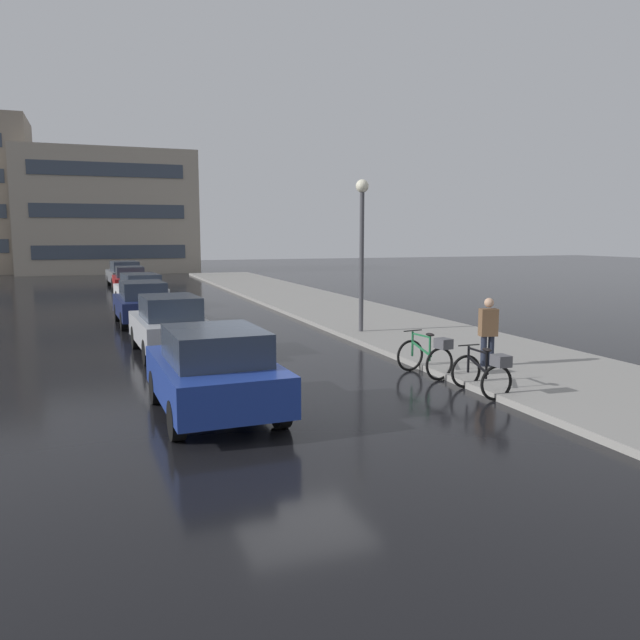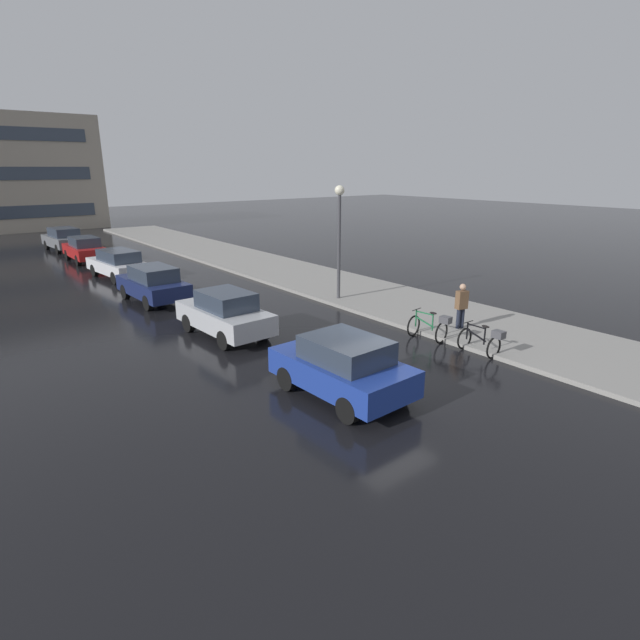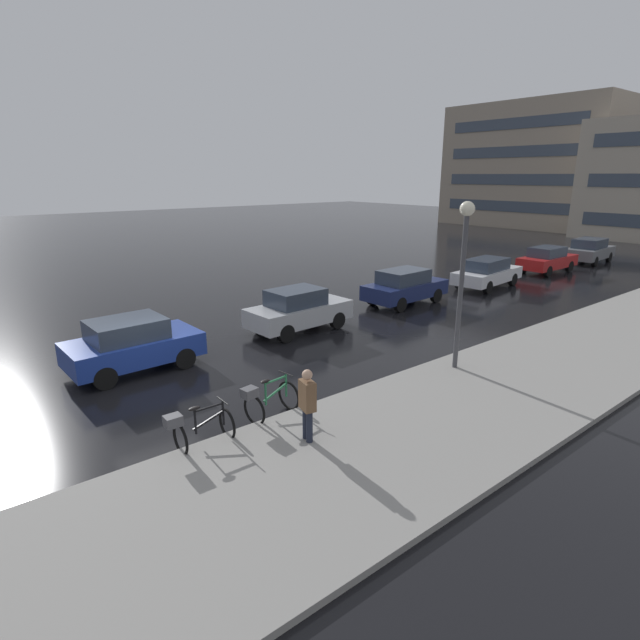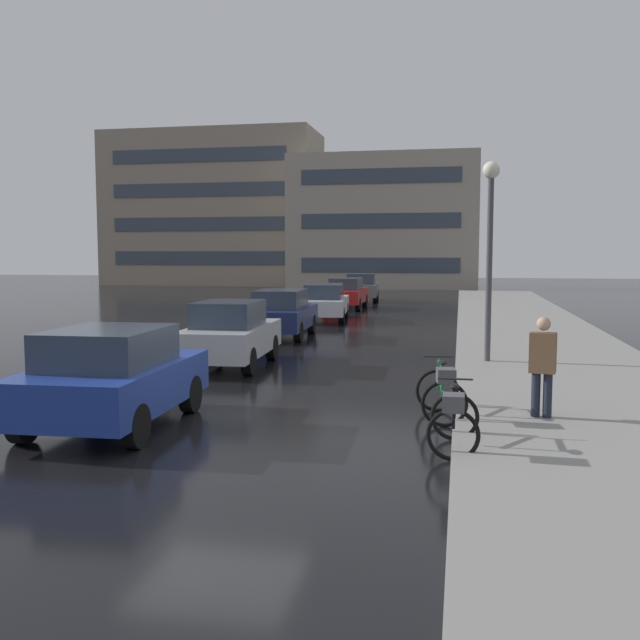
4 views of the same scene
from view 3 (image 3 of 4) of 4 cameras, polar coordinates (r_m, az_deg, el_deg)
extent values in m
plane|color=black|center=(14.45, -17.45, -7.19)|extent=(140.00, 140.00, 0.00)
cube|color=gray|center=(16.87, 25.54, -4.41)|extent=(4.80, 60.00, 0.14)
torus|color=black|center=(11.28, -10.56, -11.58)|extent=(0.71, 0.07, 0.71)
torus|color=black|center=(10.90, -15.66, -12.98)|extent=(0.71, 0.07, 0.71)
cube|color=black|center=(10.88, -14.06, -11.24)|extent=(0.04, 0.04, 0.56)
cube|color=black|center=(11.12, -11.01, -10.42)|extent=(0.04, 0.04, 0.55)
cube|color=black|center=(10.89, -12.59, -9.71)|extent=(0.04, 0.64, 0.04)
cube|color=black|center=(11.01, -12.63, -11.12)|extent=(0.04, 0.73, 0.26)
ellipsoid|color=black|center=(10.75, -14.17, -9.78)|extent=(0.14, 0.26, 0.07)
cylinder|color=black|center=(10.99, -11.09, -9.04)|extent=(0.50, 0.03, 0.03)
cube|color=#4C4C51|center=(10.65, -16.45, -10.99)|extent=(0.28, 0.34, 0.22)
torus|color=black|center=(12.37, -3.59, -8.60)|extent=(0.75, 0.16, 0.75)
torus|color=black|center=(11.74, -7.52, -10.16)|extent=(0.75, 0.16, 0.75)
cube|color=#237042|center=(11.82, -6.23, -8.39)|extent=(0.04, 0.04, 0.57)
cube|color=#237042|center=(12.20, -3.90, -7.46)|extent=(0.04, 0.04, 0.58)
cube|color=#237042|center=(11.91, -5.07, -6.83)|extent=(0.13, 0.65, 0.04)
cube|color=#237042|center=(12.02, -5.13, -8.22)|extent=(0.14, 0.74, 0.27)
ellipsoid|color=black|center=(11.69, -6.28, -6.98)|extent=(0.17, 0.28, 0.07)
cylinder|color=black|center=(12.08, -3.92, -6.11)|extent=(0.50, 0.10, 0.03)
cube|color=#4C4C51|center=(11.47, -8.07, -8.23)|extent=(0.32, 0.38, 0.22)
cube|color=navy|center=(15.65, -20.50, -3.07)|extent=(2.04, 3.79, 0.68)
cube|color=#2D3847|center=(15.42, -21.24, -0.98)|extent=(1.64, 2.09, 0.57)
cylinder|color=black|center=(16.91, -17.78, -2.62)|extent=(0.24, 0.65, 0.64)
cylinder|color=black|center=(15.43, -15.23, -4.22)|extent=(0.24, 0.65, 0.64)
cylinder|color=black|center=(16.22, -25.27, -4.23)|extent=(0.24, 0.65, 0.64)
cylinder|color=black|center=(14.67, -23.38, -6.10)|extent=(0.24, 0.65, 0.64)
cube|color=#B2B5BA|center=(18.39, -2.38, 0.77)|extent=(1.90, 4.03, 0.68)
cube|color=#2D3847|center=(18.13, -2.79, 2.62)|extent=(1.49, 2.03, 0.60)
cylinder|color=black|center=(19.79, -1.02, 0.89)|extent=(0.25, 0.65, 0.64)
cylinder|color=black|center=(18.72, 1.98, -0.02)|extent=(0.25, 0.65, 0.64)
cylinder|color=black|center=(18.35, -6.81, -0.46)|extent=(0.25, 0.65, 0.64)
cylinder|color=black|center=(17.19, -3.93, -1.54)|extent=(0.25, 0.65, 0.64)
cube|color=navy|center=(22.57, 9.71, 3.45)|extent=(1.92, 4.12, 0.65)
cube|color=#2D3847|center=(22.32, 9.52, 4.94)|extent=(1.53, 2.25, 0.59)
cylinder|color=black|center=(24.07, 10.15, 3.43)|extent=(0.25, 0.65, 0.64)
cylinder|color=black|center=(23.17, 13.12, 2.76)|extent=(0.25, 0.65, 0.64)
cylinder|color=black|center=(22.21, 6.08, 2.52)|extent=(0.25, 0.65, 0.64)
cylinder|color=black|center=(21.23, 9.13, 1.76)|extent=(0.25, 0.65, 0.64)
cube|color=silver|center=(27.00, 18.56, 4.87)|extent=(2.16, 4.50, 0.60)
cube|color=#2D3847|center=(26.75, 18.50, 6.06)|extent=(1.65, 2.54, 0.57)
cylinder|color=black|center=(28.58, 18.40, 4.87)|extent=(0.28, 0.66, 0.64)
cylinder|color=black|center=(27.94, 21.17, 4.35)|extent=(0.28, 0.66, 0.64)
cylinder|color=black|center=(26.24, 15.67, 4.14)|extent=(0.28, 0.66, 0.64)
cylinder|color=black|center=(25.54, 18.62, 3.57)|extent=(0.28, 0.66, 0.64)
cube|color=#AD1919|center=(32.46, 24.54, 6.09)|extent=(1.71, 4.18, 0.64)
cube|color=#2D3847|center=(32.22, 24.53, 7.11)|extent=(1.40, 2.16, 0.56)
cylinder|color=black|center=(33.98, 24.36, 5.96)|extent=(0.22, 0.64, 0.64)
cylinder|color=black|center=(33.36, 26.62, 5.51)|extent=(0.22, 0.64, 0.64)
cylinder|color=black|center=(31.71, 22.22, 5.55)|extent=(0.22, 0.64, 0.64)
cylinder|color=black|center=(31.04, 24.60, 5.07)|extent=(0.22, 0.64, 0.64)
cube|color=slate|center=(37.41, 28.42, 6.80)|extent=(2.17, 4.31, 0.67)
cube|color=#2D3847|center=(37.17, 28.46, 7.73)|extent=(1.69, 2.42, 0.59)
cylinder|color=black|center=(38.93, 27.84, 6.67)|extent=(0.27, 0.66, 0.64)
cylinder|color=black|center=(38.44, 30.13, 6.25)|extent=(0.27, 0.66, 0.64)
cylinder|color=black|center=(36.51, 26.47, 6.32)|extent=(0.27, 0.66, 0.64)
cylinder|color=black|center=(35.98, 28.89, 5.88)|extent=(0.27, 0.66, 0.64)
cylinder|color=#1E2333|center=(10.87, -1.63, -12.00)|extent=(0.14, 0.14, 0.85)
cylinder|color=#1E2333|center=(10.72, -1.22, -12.41)|extent=(0.14, 0.14, 0.85)
cube|color=brown|center=(10.46, -1.46, -8.61)|extent=(0.44, 0.32, 0.64)
sphere|color=tan|center=(10.27, -1.47, -6.28)|extent=(0.22, 0.22, 0.22)
cylinder|color=#424247|center=(14.62, 15.73, 2.58)|extent=(0.14, 0.14, 4.53)
sphere|color=#F2EACC|center=(14.26, 16.49, 12.09)|extent=(0.41, 0.41, 0.41)
cube|color=gray|center=(61.01, 22.89, 15.90)|extent=(17.95, 7.50, 12.90)
cube|color=#333D4C|center=(57.82, 20.57, 12.07)|extent=(14.72, 0.06, 1.10)
cube|color=#333D4C|center=(57.73, 20.85, 14.78)|extent=(14.72, 0.06, 1.10)
cube|color=#333D4C|center=(57.77, 21.14, 17.50)|extent=(14.72, 0.06, 1.10)
cube|color=#333D4C|center=(57.95, 21.43, 20.20)|extent=(14.72, 0.06, 1.10)
camera|label=1|loc=(17.50, -59.49, 0.33)|focal=35.00mm
camera|label=2|loc=(22.26, -51.44, 10.34)|focal=28.00mm
camera|label=4|loc=(10.99, -68.91, -9.47)|focal=40.00mm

